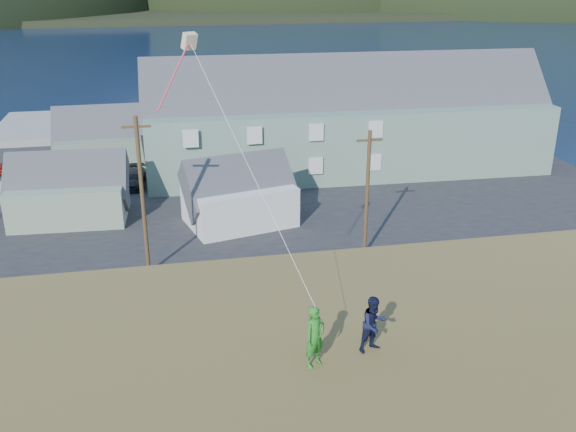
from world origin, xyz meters
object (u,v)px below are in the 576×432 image
object	(u,v)px
wharf	(118,124)
kite_flyer_navy	(374,324)
shed_palegreen_near	(68,190)
shed_palegreen_far	(115,140)
lodge	(347,118)
shed_white	(239,194)
kite_flyer_green	(315,337)

from	to	relation	value
wharf	kite_flyer_navy	distance (m)	60.75
shed_palegreen_near	shed_palegreen_far	size ratio (longest dim) A/B	0.82
wharf	lodge	world-z (taller)	lodge
shed_white	kite_flyer_green	bearing A→B (deg)	-106.87
shed_palegreen_near	kite_flyer_green	size ratio (longest dim) A/B	4.84
shed_palegreen_near	lodge	bearing A→B (deg)	22.27
shed_palegreen_near	kite_flyer_navy	distance (m)	33.86
lodge	shed_white	size ratio (longest dim) A/B	4.13
lodge	shed_white	world-z (taller)	lodge
lodge	kite_flyer_navy	xyz separation A→B (m)	(-10.63, -39.00, 3.26)
kite_flyer_navy	lodge	bearing A→B (deg)	55.91
lodge	wharf	bearing A→B (deg)	137.32
lodge	shed_palegreen_near	world-z (taller)	lodge
shed_palegreen_near	kite_flyer_navy	size ratio (longest dim) A/B	5.15
shed_white	kite_flyer_navy	bearing A→B (deg)	-103.19
wharf	kite_flyer_navy	size ratio (longest dim) A/B	15.40
lodge	kite_flyer_navy	distance (m)	40.55
wharf	shed_white	xyz separation A→B (m)	(9.92, -31.62, 1.90)
shed_palegreen_far	kite_flyer_navy	xyz separation A→B (m)	(9.68, -43.23, 5.34)
wharf	lodge	size ratio (longest dim) A/B	0.73
lodge	kite_flyer_green	world-z (taller)	lodge
wharf	kite_flyer_green	bearing A→B (deg)	-81.84
wharf	lodge	xyz separation A→B (m)	(21.00, -20.38, 4.34)
shed_white	kite_flyer_green	size ratio (longest dim) A/B	4.80
shed_white	kite_flyer_green	xyz separation A→B (m)	(-1.35, -28.16, 5.75)
shed_palegreen_near	shed_palegreen_far	xyz separation A→B (m)	(2.73, 12.25, 0.39)
lodge	shed_white	xyz separation A→B (m)	(-11.08, -11.24, -2.44)
shed_palegreen_near	shed_white	distance (m)	12.39
lodge	kite_flyer_green	xyz separation A→B (m)	(-12.43, -39.40, 3.31)
lodge	shed_palegreen_far	size ratio (longest dim) A/B	3.36
kite_flyer_navy	shed_palegreen_near	bearing A→B (deg)	93.00
kite_flyer_green	lodge	bearing A→B (deg)	40.81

